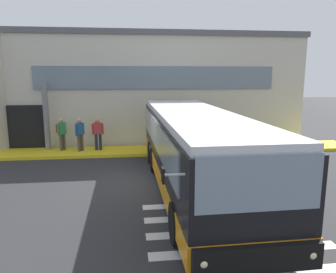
{
  "coord_description": "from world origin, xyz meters",
  "views": [
    {
      "loc": [
        -0.54,
        -11.51,
        3.89
      ],
      "look_at": [
        0.99,
        1.07,
        1.5
      ],
      "focal_mm": 34.38,
      "sensor_mm": 36.0,
      "label": 1
    }
  ],
  "objects_px": {
    "entry_support_column": "(46,116)",
    "passenger_by_doorway": "(80,133)",
    "passenger_at_curb_edge": "(98,132)",
    "safety_bollard_yellow": "(213,147)",
    "passenger_near_column": "(62,132)",
    "bus_main_foreground": "(194,152)"
  },
  "relations": [
    {
      "from": "passenger_near_column",
      "to": "passenger_at_curb_edge",
      "type": "distance_m",
      "value": 1.84
    },
    {
      "from": "safety_bollard_yellow",
      "to": "passenger_near_column",
      "type": "bearing_deg",
      "value": 168.73
    },
    {
      "from": "entry_support_column",
      "to": "passenger_at_curb_edge",
      "type": "distance_m",
      "value": 2.76
    },
    {
      "from": "passenger_near_column",
      "to": "passenger_by_doorway",
      "type": "distance_m",
      "value": 1.0
    },
    {
      "from": "safety_bollard_yellow",
      "to": "passenger_by_doorway",
      "type": "bearing_deg",
      "value": 169.64
    },
    {
      "from": "passenger_near_column",
      "to": "safety_bollard_yellow",
      "type": "relative_size",
      "value": 1.86
    },
    {
      "from": "passenger_at_curb_edge",
      "to": "passenger_near_column",
      "type": "bearing_deg",
      "value": 174.12
    },
    {
      "from": "passenger_near_column",
      "to": "safety_bollard_yellow",
      "type": "xyz_separation_m",
      "value": [
        7.52,
        -1.5,
        -0.66
      ]
    },
    {
      "from": "entry_support_column",
      "to": "safety_bollard_yellow",
      "type": "xyz_separation_m",
      "value": [
        8.29,
        -1.8,
        -1.42
      ]
    },
    {
      "from": "passenger_near_column",
      "to": "passenger_at_curb_edge",
      "type": "bearing_deg",
      "value": -5.88
    },
    {
      "from": "entry_support_column",
      "to": "passenger_by_doorway",
      "type": "relative_size",
      "value": 2.05
    },
    {
      "from": "passenger_near_column",
      "to": "passenger_at_curb_edge",
      "type": "height_order",
      "value": "same"
    },
    {
      "from": "bus_main_foreground",
      "to": "passenger_near_column",
      "type": "relative_size",
      "value": 6.62
    },
    {
      "from": "entry_support_column",
      "to": "bus_main_foreground",
      "type": "bearing_deg",
      "value": -44.82
    },
    {
      "from": "passenger_by_doorway",
      "to": "passenger_at_curb_edge",
      "type": "height_order",
      "value": "same"
    },
    {
      "from": "entry_support_column",
      "to": "passenger_at_curb_edge",
      "type": "bearing_deg",
      "value": -10.64
    },
    {
      "from": "passenger_at_curb_edge",
      "to": "safety_bollard_yellow",
      "type": "distance_m",
      "value": 5.87
    },
    {
      "from": "passenger_near_column",
      "to": "bus_main_foreground",
      "type": "bearing_deg",
      "value": -47.12
    },
    {
      "from": "passenger_by_doorway",
      "to": "safety_bollard_yellow",
      "type": "bearing_deg",
      "value": -10.36
    },
    {
      "from": "entry_support_column",
      "to": "passenger_at_curb_edge",
      "type": "xyz_separation_m",
      "value": [
        2.6,
        -0.49,
        -0.79
      ]
    },
    {
      "from": "bus_main_foreground",
      "to": "passenger_near_column",
      "type": "distance_m",
      "value": 8.26
    },
    {
      "from": "passenger_near_column",
      "to": "passenger_at_curb_edge",
      "type": "relative_size",
      "value": 1.0
    }
  ]
}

